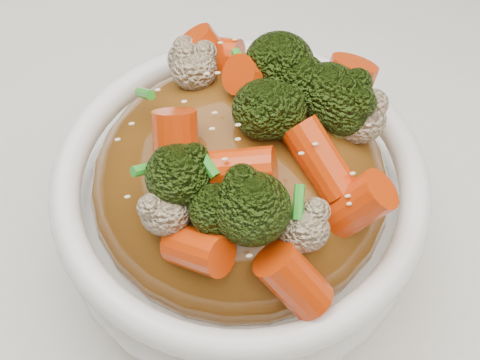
{
  "coord_description": "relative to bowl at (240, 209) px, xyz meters",
  "views": [
    {
      "loc": [
        -0.06,
        -0.19,
        1.1
      ],
      "look_at": [
        -0.03,
        -0.01,
        0.82
      ],
      "focal_mm": 50.0,
      "sensor_mm": 36.0,
      "label": 1
    }
  ],
  "objects": [
    {
      "name": "tablecloth",
      "position": [
        0.03,
        0.01,
        -0.06
      ],
      "size": [
        1.2,
        0.8,
        0.04
      ],
      "primitive_type": "cube",
      "color": "silver",
      "rests_on": "dining_table"
    },
    {
      "name": "bowl",
      "position": [
        0.0,
        0.0,
        0.0
      ],
      "size": [
        0.21,
        0.21,
        0.08
      ],
      "primitive_type": null,
      "rotation": [
        0.0,
        0.0,
        -0.12
      ],
      "color": "white",
      "rests_on": "tablecloth"
    },
    {
      "name": "sauce_base",
      "position": [
        0.0,
        0.0,
        0.03
      ],
      "size": [
        0.17,
        0.17,
        0.08
      ],
      "primitive_type": "ellipsoid",
      "rotation": [
        0.0,
        0.0,
        -0.12
      ],
      "color": "brown",
      "rests_on": "bowl"
    },
    {
      "name": "carrots",
      "position": [
        0.0,
        0.0,
        0.08
      ],
      "size": [
        0.17,
        0.17,
        0.04
      ],
      "primitive_type": null,
      "rotation": [
        0.0,
        0.0,
        -0.12
      ],
      "color": "red",
      "rests_on": "sauce_base"
    },
    {
      "name": "broccoli",
      "position": [
        0.0,
        0.0,
        0.08
      ],
      "size": [
        0.17,
        0.17,
        0.04
      ],
      "primitive_type": null,
      "rotation": [
        0.0,
        0.0,
        -0.12
      ],
      "color": "black",
      "rests_on": "sauce_base"
    },
    {
      "name": "cauliflower",
      "position": [
        0.0,
        0.0,
        0.08
      ],
      "size": [
        0.17,
        0.17,
        0.03
      ],
      "primitive_type": null,
      "rotation": [
        0.0,
        0.0,
        -0.12
      ],
      "color": "tan",
      "rests_on": "sauce_base"
    },
    {
      "name": "scallions",
      "position": [
        0.0,
        0.0,
        0.08
      ],
      "size": [
        0.13,
        0.13,
        0.02
      ],
      "primitive_type": null,
      "rotation": [
        0.0,
        0.0,
        -0.12
      ],
      "color": "#288F21",
      "rests_on": "sauce_base"
    },
    {
      "name": "sesame_seeds",
      "position": [
        0.0,
        0.0,
        0.08
      ],
      "size": [
        0.15,
        0.15,
        0.01
      ],
      "primitive_type": null,
      "rotation": [
        0.0,
        0.0,
        -0.12
      ],
      "color": "beige",
      "rests_on": "sauce_base"
    }
  ]
}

